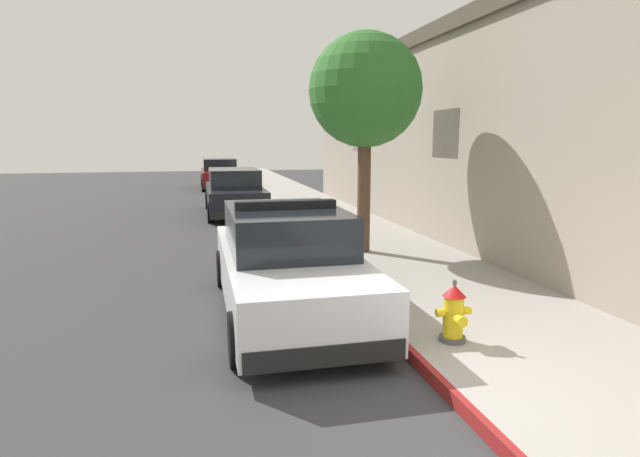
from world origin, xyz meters
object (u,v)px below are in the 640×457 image
object	(u,v)px
parked_car_dark_far	(220,174)
street_tree	(365,92)
fire_hydrant	(454,313)
parked_car_silver_ahead	(235,193)
police_cruiser	(287,264)

from	to	relation	value
parked_car_dark_far	street_tree	bearing A→B (deg)	-82.51
street_tree	parked_car_dark_far	bearing A→B (deg)	97.49
parked_car_dark_far	street_tree	world-z (taller)	street_tree
fire_hydrant	street_tree	world-z (taller)	street_tree
parked_car_silver_ahead	police_cruiser	bearing A→B (deg)	-89.93
parked_car_dark_far	street_tree	size ratio (longest dim) A/B	1.05
fire_hydrant	street_tree	size ratio (longest dim) A/B	0.17
parked_car_silver_ahead	street_tree	bearing A→B (deg)	-73.40
parked_car_silver_ahead	parked_car_dark_far	size ratio (longest dim) A/B	1.00
street_tree	parked_car_silver_ahead	bearing A→B (deg)	106.60
fire_hydrant	street_tree	distance (m)	6.04
police_cruiser	fire_hydrant	world-z (taller)	police_cruiser
parked_car_dark_far	fire_hydrant	bearing A→B (deg)	-85.55
parked_car_dark_far	fire_hydrant	xyz separation A→B (m)	(1.77, -22.71, -0.24)
parked_car_silver_ahead	street_tree	world-z (taller)	street_tree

